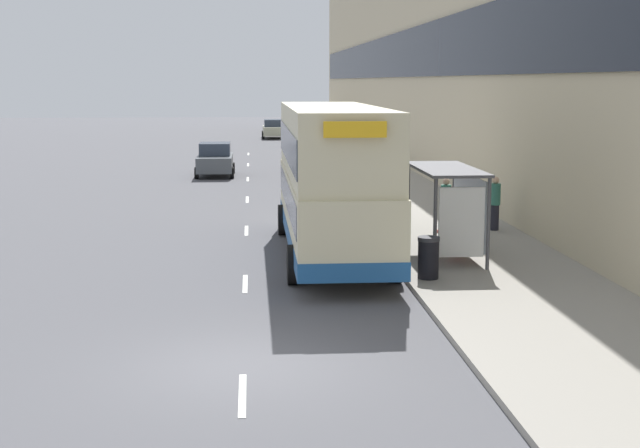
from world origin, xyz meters
name	(u,v)px	position (x,y,z in m)	size (l,w,h in m)	color
ground_plane	(243,366)	(0.00, 0.00, 0.00)	(220.00, 220.00, 0.00)	#515156
pavement	(355,163)	(6.50, 38.50, 0.07)	(5.00, 93.00, 0.14)	gray
terrace_facade	(422,43)	(10.49, 38.50, 7.25)	(3.10, 93.00, 14.51)	#C6B793
lane_mark_0	(242,395)	(0.00, -1.49, 0.01)	(0.12, 2.00, 0.01)	silver
lane_mark_1	(245,284)	(0.00, 6.49, 0.01)	(0.12, 2.00, 0.01)	silver
lane_mark_2	(246,231)	(0.00, 14.47, 0.01)	(0.12, 2.00, 0.01)	silver
lane_mark_3	(247,200)	(0.00, 22.45, 0.01)	(0.12, 2.00, 0.01)	silver
lane_mark_4	(248,179)	(0.00, 30.43, 0.01)	(0.12, 2.00, 0.01)	silver
lane_mark_5	(248,165)	(0.00, 38.42, 0.01)	(0.12, 2.00, 0.01)	silver
lane_mark_6	(248,154)	(0.00, 46.40, 0.01)	(0.12, 2.00, 0.01)	silver
bus_shelter	(454,196)	(5.77, 8.75, 1.88)	(1.60, 4.20, 2.48)	#4C4C51
double_decker_bus_near	(332,178)	(2.47, 9.81, 2.29)	(2.85, 11.17, 4.30)	beige
car_0	(215,160)	(-1.72, 32.25, 0.87)	(2.03, 4.12, 1.75)	#4C5156
car_1	(274,129)	(2.21, 63.29, 0.83)	(2.10, 4.48, 1.66)	#B7B799
pedestrian_at_shelter	(446,204)	(6.54, 13.28, 1.02)	(0.34, 0.34, 1.72)	#23232D
pedestrian_1	(495,203)	(8.16, 13.17, 1.04)	(0.35, 0.35, 1.77)	#23232D
litter_bin	(428,258)	(4.55, 6.16, 0.67)	(0.55, 0.55, 1.05)	black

